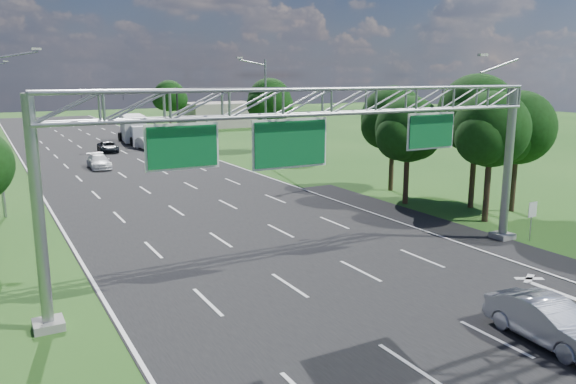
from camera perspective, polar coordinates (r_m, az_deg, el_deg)
ground at (r=40.59m, az=-10.40°, el=-0.58°), size 220.00×220.00×0.00m
road at (r=40.59m, az=-10.40°, el=-0.58°), size 18.00×180.00×0.02m
road_flare at (r=32.51m, az=16.75°, el=-3.98°), size 3.00×30.00×0.02m
sign_gantry at (r=23.52m, az=4.14°, el=7.71°), size 23.50×1.00×9.56m
regulatory_sign at (r=31.87m, az=23.56°, el=-1.98°), size 0.60×0.08×2.10m
traffic_signal at (r=75.43m, az=-13.77°, el=8.88°), size 12.21×0.24×7.00m
streetlight_l_near at (r=37.80m, az=-27.26°, el=5.98°), size 2.97×0.22×10.16m
streetlight_r_mid at (r=53.35m, az=-2.48°, el=8.58°), size 2.97×0.22×10.16m
tree_cluster_right at (r=38.41m, az=16.52°, el=6.47°), size 9.91×14.60×8.68m
tree_verge_rd at (r=62.66m, az=-1.86°, el=9.11°), size 5.76×4.80×8.28m
tree_verge_re at (r=89.78m, az=-11.91°, el=9.39°), size 5.76×4.80×7.84m
building_right at (r=97.02m, az=-6.89°, el=7.82°), size 12.00×9.00×4.00m
silver_sedan at (r=20.49m, az=24.98°, el=-11.84°), size 1.85×4.47×1.44m
car_queue_a at (r=55.44m, az=-18.67°, el=2.96°), size 1.91×4.48×1.29m
car_queue_b at (r=66.92m, az=-17.82°, el=4.39°), size 2.24×4.41×1.19m
car_queue_d at (r=67.90m, az=-14.12°, el=4.80°), size 2.00×4.50×1.44m
box_truck at (r=75.35m, az=-15.30°, el=6.13°), size 3.50×9.48×3.48m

